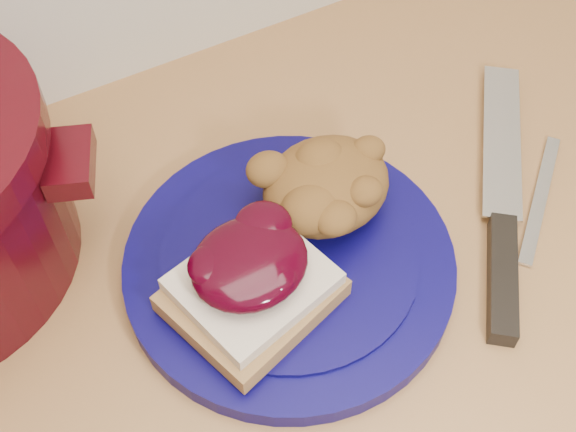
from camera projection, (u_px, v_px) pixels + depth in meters
plate at (289, 263)px, 0.64m from camera, size 0.34×0.34×0.02m
sandwich at (251, 280)px, 0.58m from camera, size 0.15×0.14×0.06m
stuffing_mound at (326, 185)px, 0.64m from camera, size 0.14×0.12×0.06m
chef_knife at (502, 235)px, 0.66m from camera, size 0.24×0.28×0.02m
butter_knife at (540, 197)px, 0.69m from camera, size 0.14×0.11×0.00m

